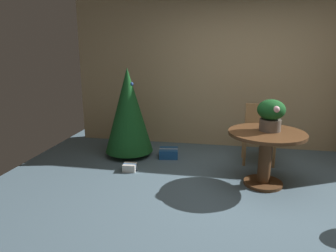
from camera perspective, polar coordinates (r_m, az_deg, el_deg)
name	(u,v)px	position (r m, az deg, el deg)	size (l,w,h in m)	color
ground_plane	(248,204)	(3.66, 14.77, -13.88)	(6.60, 6.60, 0.00)	slate
back_wall_panel	(245,73)	(5.45, 14.17, 9.59)	(6.00, 0.10, 2.60)	tan
round_dining_table	(266,148)	(4.01, 17.79, -3.88)	(0.95, 0.95, 0.70)	brown
flower_vase	(271,113)	(3.97, 18.68, 2.25)	(0.34, 0.35, 0.39)	#665B51
wooden_chair_far	(259,129)	(4.85, 16.62, -0.60)	(0.46, 0.40, 0.88)	#B27F4C
holiday_tree	(128,110)	(4.89, -7.43, 2.92)	(0.77, 0.77, 1.42)	brown
gift_box_cream	(130,167)	(4.44, -7.16, -7.66)	(0.19, 0.17, 0.10)	silver
gift_box_blue	(169,153)	(4.94, 0.11, -5.05)	(0.33, 0.32, 0.14)	#1E569E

